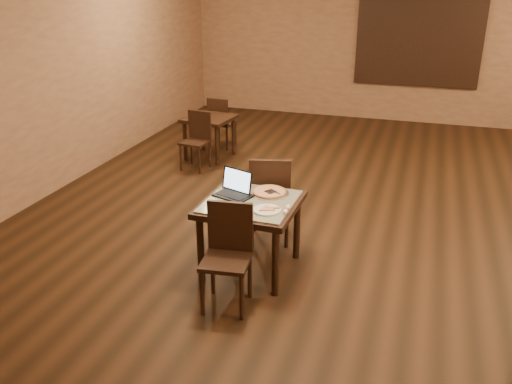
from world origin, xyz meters
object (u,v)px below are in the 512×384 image
(tiled_table, at_px, (251,210))
(other_table_b_chair_near, at_px, (197,137))
(chair_main_near, at_px, (228,249))
(chair_main_far, at_px, (270,195))
(laptop, at_px, (235,188))
(other_table_b, at_px, (209,124))
(pizza_pan, at_px, (269,193))
(other_table_b_chair_far, at_px, (220,120))

(tiled_table, height_order, other_table_b_chair_near, other_table_b_chair_near)
(chair_main_near, distance_m, chair_main_far, 1.23)
(chair_main_near, relative_size, laptop, 2.29)
(tiled_table, distance_m, chair_main_near, 0.63)
(other_table_b, bearing_deg, chair_main_near, -59.07)
(chair_main_far, bearing_deg, laptop, 52.28)
(chair_main_near, height_order, pizza_pan, chair_main_near)
(chair_main_far, bearing_deg, other_table_b_chair_near, -63.50)
(laptop, distance_m, other_table_b, 3.46)
(pizza_pan, height_order, other_table_b_chair_near, other_table_b_chair_near)
(chair_main_far, xyz_separation_m, other_table_b_chair_far, (-1.79, 3.09, -0.08))
(pizza_pan, distance_m, other_table_b_chair_near, 3.08)
(pizza_pan, xyz_separation_m, other_table_b_chair_far, (-1.88, 3.46, -0.27))
(chair_main_near, relative_size, pizza_pan, 2.40)
(tiled_table, bearing_deg, other_table_b_chair_far, 116.90)
(chair_main_far, distance_m, laptop, 0.61)
(chair_main_far, distance_m, other_table_b_chair_far, 3.57)
(other_table_b_chair_far, bearing_deg, other_table_b, 97.25)
(other_table_b, relative_size, other_table_b_chair_far, 0.91)
(chair_main_far, xyz_separation_m, other_table_b_chair_near, (-1.77, 2.07, -0.08))
(laptop, xyz_separation_m, pizza_pan, (0.32, 0.13, -0.06))
(other_table_b, xyz_separation_m, other_table_b_chair_near, (0.01, -0.51, -0.07))
(other_table_b, bearing_deg, tiled_table, -54.88)
(chair_main_near, height_order, other_table_b_chair_far, chair_main_near)
(laptop, xyz_separation_m, other_table_b_chair_far, (-1.56, 3.60, -0.33))
(laptop, relative_size, other_table_b, 0.53)
(chair_main_near, distance_m, laptop, 0.80)
(pizza_pan, bearing_deg, chair_main_near, -98.63)
(tiled_table, xyz_separation_m, other_table_b_chair_far, (-1.76, 3.70, -0.17))
(other_table_b_chair_near, relative_size, other_table_b_chair_far, 1.00)
(tiled_table, bearing_deg, chair_main_far, 89.39)
(pizza_pan, xyz_separation_m, other_table_b_chair_near, (-1.87, 2.44, -0.27))
(chair_main_near, height_order, laptop, laptop)
(chair_main_near, bearing_deg, other_table_b_chair_near, 110.95)
(chair_main_far, xyz_separation_m, other_table_b, (-1.78, 2.58, -0.01))
(chair_main_near, height_order, other_table_b_chair_near, chair_main_near)
(chair_main_far, relative_size, other_table_b_chair_near, 1.17)
(pizza_pan, bearing_deg, laptop, -157.43)
(chair_main_far, bearing_deg, chair_main_near, 74.47)
(tiled_table, bearing_deg, laptop, 153.28)
(pizza_pan, bearing_deg, other_table_b, 122.43)
(other_table_b_chair_far, bearing_deg, chair_main_near, 118.41)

